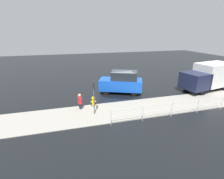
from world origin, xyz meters
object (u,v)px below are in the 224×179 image
at_px(sign_post, 94,93).
at_px(pedestrian, 80,101).
at_px(delivery_truck, 208,76).
at_px(fire_hydrant, 93,101).
at_px(moving_hatchback, 122,82).

bearing_deg(sign_post, pedestrian, -52.83).
bearing_deg(pedestrian, delivery_truck, -174.64).
relative_size(fire_hydrant, pedestrian, 0.66).
bearing_deg(pedestrian, fire_hydrant, -165.95).
distance_m(moving_hatchback, fire_hydrant, 3.98).
distance_m(delivery_truck, fire_hydrant, 11.58).
distance_m(fire_hydrant, pedestrian, 1.11).
relative_size(moving_hatchback, delivery_truck, 0.75).
height_order(moving_hatchback, delivery_truck, delivery_truck).
xyz_separation_m(delivery_truck, pedestrian, (12.54, 1.18, -0.69)).
relative_size(delivery_truck, sign_post, 2.36).
xyz_separation_m(pedestrian, sign_post, (-0.86, 1.14, 0.90)).
bearing_deg(delivery_truck, pedestrian, 5.36).
bearing_deg(pedestrian, moving_hatchback, -147.44).
height_order(fire_hydrant, sign_post, sign_post).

